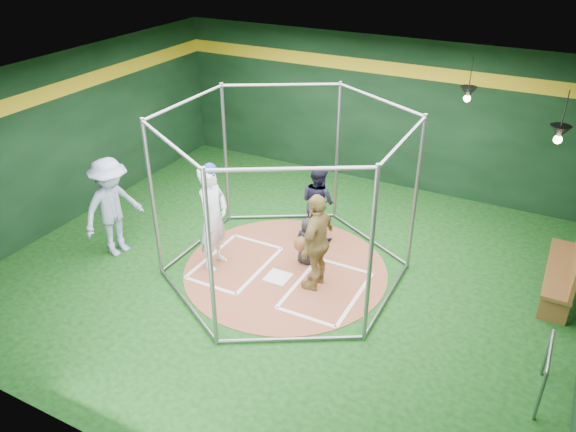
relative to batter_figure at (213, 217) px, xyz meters
The scene contains 15 objects.
room_shell 1.50m from the batter_figure, 20.68° to the left, with size 10.10×9.10×3.53m.
clay_disc 1.68m from the batter_figure, 20.36° to the left, with size 3.80×3.80×0.01m, color #995337.
home_plate 1.62m from the batter_figure, ahead, with size 0.43×0.43×0.01m, color white.
batter_box_left 1.09m from the batter_figure, 35.91° to the left, with size 1.17×1.77×0.01m.
batter_box_right 2.43m from the batter_figure, ahead, with size 1.17×1.77×0.01m.
batting_cage 1.40m from the batter_figure, 20.36° to the left, with size 4.05×4.67×3.00m.
pendant_lamp_near 5.59m from the batter_figure, 49.72° to the left, with size 0.34×0.34×0.90m.
pendant_lamp_far 6.03m from the batter_figure, 25.15° to the left, with size 0.34×0.34×0.90m.
batter_figure is the anchor object (origin of this frame).
visitor_leopard 1.98m from the batter_figure, ahead, with size 1.06×0.44×1.81m, color tan.
catcher_figure 1.79m from the batter_figure, 29.12° to the left, with size 0.49×0.57×0.94m.
umpire 2.24m from the batter_figure, 55.87° to the left, with size 0.76×0.59×1.57m, color black.
bystander_blue 2.01m from the batter_figure, 165.71° to the right, with size 1.28×0.74×1.98m, color #8C9ABA.
dugout_bench 6.25m from the batter_figure, 19.24° to the left, with size 0.47×2.03×1.18m.
steel_railing 5.85m from the batter_figure, ahead, with size 0.05×0.97×0.83m.
Camera 1 is at (4.07, -7.72, 5.96)m, focal length 35.00 mm.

